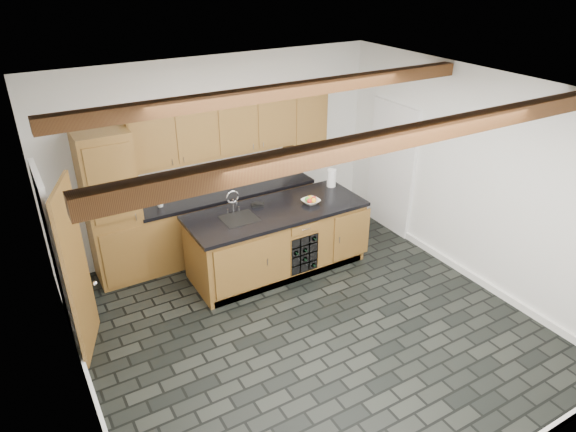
# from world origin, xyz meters

# --- Properties ---
(ground) EXTENTS (5.00, 5.00, 0.00)m
(ground) POSITION_xyz_m (0.00, 0.00, 0.00)
(ground) COLOR black
(ground) RESTS_ON ground
(room_shell) EXTENTS (5.01, 5.00, 5.00)m
(room_shell) POSITION_xyz_m (-0.09, 0.53, 1.53)
(room_shell) COLOR white
(room_shell) RESTS_ON ground
(back_cabinetry) EXTENTS (3.65, 0.62, 2.20)m
(back_cabinetry) POSITION_xyz_m (-0.38, 2.24, 0.98)
(back_cabinetry) COLOR brown
(back_cabinetry) RESTS_ON ground
(island) EXTENTS (2.48, 0.96, 0.93)m
(island) POSITION_xyz_m (0.31, 1.28, 0.46)
(island) COLOR brown
(island) RESTS_ON ground
(faucet) EXTENTS (0.45, 0.40, 0.34)m
(faucet) POSITION_xyz_m (-0.25, 1.33, 0.96)
(faucet) COLOR black
(faucet) RESTS_ON island
(kitchen_scale) EXTENTS (0.18, 0.13, 0.05)m
(kitchen_scale) POSITION_xyz_m (0.13, 1.51, 0.95)
(kitchen_scale) COLOR black
(kitchen_scale) RESTS_ON island
(fruit_bowl) EXTENTS (0.27, 0.27, 0.06)m
(fruit_bowl) POSITION_xyz_m (0.80, 1.22, 0.96)
(fruit_bowl) COLOR silver
(fruit_bowl) RESTS_ON island
(fruit_cluster) EXTENTS (0.16, 0.17, 0.07)m
(fruit_cluster) POSITION_xyz_m (0.80, 1.22, 0.99)
(fruit_cluster) COLOR #B42A18
(fruit_cluster) RESTS_ON fruit_bowl
(paper_towel) EXTENTS (0.13, 0.13, 0.26)m
(paper_towel) POSITION_xyz_m (1.38, 1.56, 1.06)
(paper_towel) COLOR white
(paper_towel) RESTS_ON island
(mug) EXTENTS (0.12, 0.12, 0.10)m
(mug) POSITION_xyz_m (-1.03, 2.16, 0.98)
(mug) COLOR white
(mug) RESTS_ON back_cabinetry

